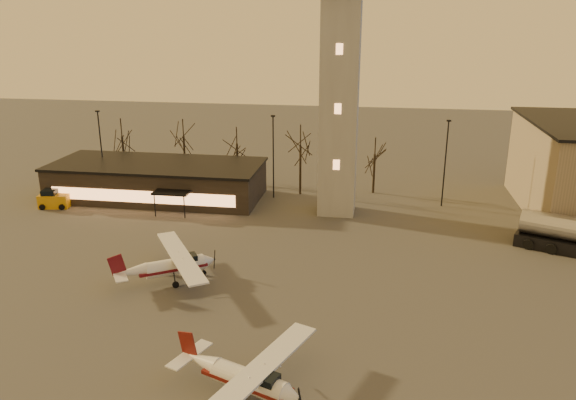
{
  "coord_description": "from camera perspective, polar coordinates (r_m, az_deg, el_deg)",
  "views": [
    {
      "loc": [
        4.19,
        -30.35,
        20.96
      ],
      "look_at": [
        -2.82,
        13.0,
        6.69
      ],
      "focal_mm": 35.0,
      "sensor_mm": 36.0,
      "label": 1
    }
  ],
  "objects": [
    {
      "name": "cessna_rear",
      "position": [
        47.98,
        -11.23,
        -6.83
      ],
      "size": [
        9.34,
        10.49,
        3.19
      ],
      "rotation": [
        0.0,
        0.0,
        0.58
      ],
      "color": "silver",
      "rests_on": "ground"
    },
    {
      "name": "ground",
      "position": [
        37.12,
        1.14,
        -16.38
      ],
      "size": [
        220.0,
        220.0,
        0.0
      ],
      "primitive_type": "plane",
      "color": "#413E3C",
      "rests_on": "ground"
    },
    {
      "name": "light_poles",
      "position": [
        63.4,
        5.58,
        3.71
      ],
      "size": [
        58.5,
        12.25,
        10.14
      ],
      "color": "black",
      "rests_on": "ground"
    },
    {
      "name": "service_cart",
      "position": [
        70.44,
        -22.67,
        -0.05
      ],
      "size": [
        3.61,
        2.6,
        2.13
      ],
      "rotation": [
        0.0,
        0.0,
        0.16
      ],
      "color": "#C5850B",
      "rests_on": "ground"
    },
    {
      "name": "terminal",
      "position": [
        70.17,
        -13.1,
        1.98
      ],
      "size": [
        25.4,
        12.2,
        4.3
      ],
      "color": "black",
      "rests_on": "ground"
    },
    {
      "name": "control_tower",
      "position": [
        60.67,
        5.35,
        13.54
      ],
      "size": [
        6.8,
        6.8,
        32.6
      ],
      "color": "gray",
      "rests_on": "ground"
    },
    {
      "name": "cessna_front",
      "position": [
        33.68,
        -3.72,
        -18.24
      ],
      "size": [
        9.11,
        11.05,
        3.12
      ],
      "rotation": [
        0.0,
        0.0,
        -0.38
      ],
      "color": "silver",
      "rests_on": "ground"
    },
    {
      "name": "fuel_truck",
      "position": [
        58.7,
        26.72,
        -3.5
      ],
      "size": [
        9.71,
        6.24,
        3.5
      ],
      "rotation": [
        0.0,
        0.0,
        -0.41
      ],
      "color": "black",
      "rests_on": "ground"
    },
    {
      "name": "tree_row",
      "position": [
        73.33,
        -5.17,
        6.11
      ],
      "size": [
        37.2,
        9.2,
        8.8
      ],
      "color": "black",
      "rests_on": "ground"
    }
  ]
}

